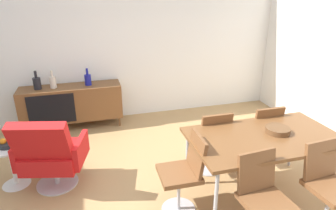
# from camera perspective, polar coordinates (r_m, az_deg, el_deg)

# --- Properties ---
(wall_back) EXTENTS (6.80, 0.12, 2.80)m
(wall_back) POSITION_cam_1_polar(r_m,az_deg,el_deg) (5.12, -12.79, 12.40)
(wall_back) COLOR white
(wall_back) RESTS_ON ground_plane
(sideboard) EXTENTS (1.60, 0.45, 0.72)m
(sideboard) POSITION_cam_1_polar(r_m,az_deg,el_deg) (5.07, -18.30, 0.44)
(sideboard) COLOR brown
(sideboard) RESTS_ON ground_plane
(vase_cobalt) EXTENTS (0.12, 0.12, 0.29)m
(vase_cobalt) POSITION_cam_1_polar(r_m,az_deg,el_deg) (5.00, -24.27, 3.96)
(vase_cobalt) COLOR black
(vase_cobalt) RESTS_ON sideboard
(vase_sculptural_dark) EXTENTS (0.10, 0.10, 0.28)m
(vase_sculptural_dark) POSITION_cam_1_polar(r_m,az_deg,el_deg) (4.94, -15.42, 4.87)
(vase_sculptural_dark) COLOR navy
(vase_sculptural_dark) RESTS_ON sideboard
(vase_ceramic_small) EXTENTS (0.10, 0.10, 0.28)m
(vase_ceramic_small) POSITION_cam_1_polar(r_m,az_deg,el_deg) (4.97, -21.62, 4.25)
(vase_ceramic_small) COLOR beige
(vase_ceramic_small) RESTS_ON sideboard
(dining_table) EXTENTS (1.60, 0.90, 0.74)m
(dining_table) POSITION_cam_1_polar(r_m,az_deg,el_deg) (3.27, 18.34, -6.44)
(dining_table) COLOR brown
(dining_table) RESTS_ON ground_plane
(wooden_bowl_on_table) EXTENTS (0.26, 0.26, 0.06)m
(wooden_bowl_on_table) POSITION_cam_1_polar(r_m,az_deg,el_deg) (3.36, 20.66, -4.60)
(wooden_bowl_on_table) COLOR brown
(wooden_bowl_on_table) RESTS_ON dining_table
(dining_chair_front_right) EXTENTS (0.43, 0.45, 0.86)m
(dining_chair_front_right) POSITION_cam_1_polar(r_m,az_deg,el_deg) (3.23, 28.67, -13.28)
(dining_chair_front_right) COLOR brown
(dining_chair_front_right) RESTS_ON ground_plane
(dining_chair_near_window) EXTENTS (0.43, 0.41, 0.86)m
(dining_chair_near_window) POSITION_cam_1_polar(r_m,az_deg,el_deg) (3.02, 3.30, -12.83)
(dining_chair_near_window) COLOR brown
(dining_chair_near_window) RESTS_ON ground_plane
(dining_chair_back_right) EXTENTS (0.41, 0.43, 0.86)m
(dining_chair_back_right) POSITION_cam_1_polar(r_m,az_deg,el_deg) (3.96, 17.75, -5.00)
(dining_chair_back_right) COLOR brown
(dining_chair_back_right) RESTS_ON ground_plane
(dining_chair_front_left) EXTENTS (0.43, 0.45, 0.86)m
(dining_chair_front_left) POSITION_cam_1_polar(r_m,az_deg,el_deg) (2.83, 17.97, -16.70)
(dining_chair_front_left) COLOR brown
(dining_chair_front_left) RESTS_ON ground_plane
(dining_chair_back_left) EXTENTS (0.40, 0.42, 0.86)m
(dining_chair_back_left) POSITION_cam_1_polar(r_m,az_deg,el_deg) (3.64, 8.45, -6.57)
(dining_chair_back_left) COLOR brown
(dining_chair_back_left) RESTS_ON ground_plane
(lounge_chair_red) EXTENTS (0.82, 0.78, 0.95)m
(lounge_chair_red) POSITION_cam_1_polar(r_m,az_deg,el_deg) (3.58, -22.08, -8.67)
(lounge_chair_red) COLOR red
(lounge_chair_red) RESTS_ON ground_plane
(side_table_round) EXTENTS (0.44, 0.44, 0.52)m
(side_table_round) POSITION_cam_1_polar(r_m,az_deg,el_deg) (3.90, -28.28, -9.63)
(side_table_round) COLOR white
(side_table_round) RESTS_ON ground_plane
(fruit_bowl) EXTENTS (0.20, 0.20, 0.11)m
(fruit_bowl) POSITION_cam_1_polar(r_m,az_deg,el_deg) (3.79, -28.91, -6.58)
(fruit_bowl) COLOR #262628
(fruit_bowl) RESTS_ON side_table_round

